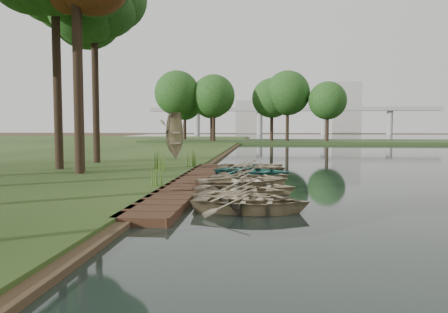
# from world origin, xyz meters

# --- Properties ---
(ground) EXTENTS (300.00, 300.00, 0.00)m
(ground) POSITION_xyz_m (0.00, 0.00, 0.00)
(ground) COLOR #3D2F1D
(boardwalk) EXTENTS (1.60, 16.00, 0.30)m
(boardwalk) POSITION_xyz_m (-1.60, 0.00, 0.15)
(boardwalk) COLOR #372215
(boardwalk) RESTS_ON ground
(peninsula) EXTENTS (50.00, 14.00, 0.45)m
(peninsula) POSITION_xyz_m (8.00, 50.00, 0.23)
(peninsula) COLOR #2B411D
(peninsula) RESTS_ON ground
(far_trees) EXTENTS (45.60, 5.60, 8.80)m
(far_trees) POSITION_xyz_m (4.67, 50.00, 6.43)
(far_trees) COLOR black
(far_trees) RESTS_ON peninsula
(bridge) EXTENTS (95.90, 4.00, 8.60)m
(bridge) POSITION_xyz_m (12.31, 120.00, 7.08)
(bridge) COLOR #A5A5A0
(bridge) RESTS_ON ground
(building_a) EXTENTS (10.00, 8.00, 18.00)m
(building_a) POSITION_xyz_m (30.00, 140.00, 9.00)
(building_a) COLOR #A5A5A0
(building_a) RESTS_ON ground
(building_b) EXTENTS (8.00, 8.00, 12.00)m
(building_b) POSITION_xyz_m (-5.00, 145.00, 6.00)
(building_b) COLOR #A5A5A0
(building_b) RESTS_ON ground
(rowboat_0) EXTENTS (3.83, 2.91, 0.74)m
(rowboat_0) POSITION_xyz_m (1.23, -5.63, 0.42)
(rowboat_0) COLOR tan
(rowboat_0) RESTS_ON water
(rowboat_1) EXTENTS (4.12, 3.57, 0.71)m
(rowboat_1) POSITION_xyz_m (0.99, -4.82, 0.41)
(rowboat_1) COLOR tan
(rowboat_1) RESTS_ON water
(rowboat_2) EXTENTS (3.72, 2.96, 0.69)m
(rowboat_2) POSITION_xyz_m (0.70, -3.02, 0.40)
(rowboat_2) COLOR tan
(rowboat_2) RESTS_ON water
(rowboat_3) EXTENTS (3.48, 2.71, 0.66)m
(rowboat_3) POSITION_xyz_m (1.26, -2.01, 0.38)
(rowboat_3) COLOR tan
(rowboat_3) RESTS_ON water
(rowboat_4) EXTENTS (4.57, 3.86, 0.81)m
(rowboat_4) POSITION_xyz_m (0.79, -0.94, 0.45)
(rowboat_4) COLOR tan
(rowboat_4) RESTS_ON water
(rowboat_5) EXTENTS (3.52, 2.66, 0.69)m
(rowboat_5) POSITION_xyz_m (0.84, 0.81, 0.39)
(rowboat_5) COLOR tan
(rowboat_5) RESTS_ON water
(rowboat_6) EXTENTS (3.71, 2.92, 0.70)m
(rowboat_6) POSITION_xyz_m (1.14, 2.00, 0.40)
(rowboat_6) COLOR tan
(rowboat_6) RESTS_ON water
(rowboat_7) EXTENTS (4.67, 4.08, 0.81)m
(rowboat_7) POSITION_xyz_m (1.05, 2.93, 0.45)
(rowboat_7) COLOR #286F67
(rowboat_7) RESTS_ON water
(rowboat_8) EXTENTS (3.88, 2.92, 0.76)m
(rowboat_8) POSITION_xyz_m (0.97, 4.66, 0.43)
(rowboat_8) COLOR tan
(rowboat_8) RESTS_ON water
(rowboat_9) EXTENTS (4.66, 4.09, 0.80)m
(rowboat_9) POSITION_xyz_m (0.84, 5.44, 0.45)
(rowboat_9) COLOR tan
(rowboat_9) RESTS_ON water
(rowboat_10) EXTENTS (3.95, 3.44, 0.68)m
(rowboat_10) POSITION_xyz_m (1.27, 6.87, 0.39)
(rowboat_10) COLOR tan
(rowboat_10) RESTS_ON water
(stored_rowboat) EXTENTS (4.11, 3.78, 0.69)m
(stored_rowboat) POSITION_xyz_m (-4.69, 11.55, 0.65)
(stored_rowboat) COLOR tan
(stored_rowboat) RESTS_ON bank
(tree_6) EXTENTS (4.67, 4.67, 11.79)m
(tree_6) POSITION_xyz_m (-9.24, 8.53, 10.00)
(tree_6) COLOR black
(tree_6) RESTS_ON bank
(reeds_0) EXTENTS (0.60, 0.60, 0.93)m
(reeds_0) POSITION_xyz_m (-2.60, -1.94, 0.77)
(reeds_0) COLOR #3F661E
(reeds_0) RESTS_ON bank
(reeds_1) EXTENTS (0.60, 0.60, 1.12)m
(reeds_1) POSITION_xyz_m (-3.77, 3.60, 0.86)
(reeds_1) COLOR #3F661E
(reeds_1) RESTS_ON bank
(reeds_2) EXTENTS (0.60, 0.60, 1.10)m
(reeds_2) POSITION_xyz_m (-4.36, 5.18, 0.85)
(reeds_2) COLOR #3F661E
(reeds_2) RESTS_ON bank
(reeds_3) EXTENTS (0.60, 0.60, 1.09)m
(reeds_3) POSITION_xyz_m (-2.60, 6.45, 0.84)
(reeds_3) COLOR #3F661E
(reeds_3) RESTS_ON bank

